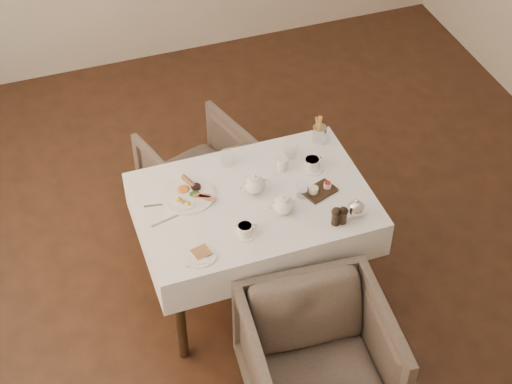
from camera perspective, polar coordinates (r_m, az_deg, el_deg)
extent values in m
plane|color=black|center=(5.04, 2.81, -4.51)|extent=(5.00, 5.00, 0.00)
cube|color=black|center=(4.33, -0.18, -0.79)|extent=(1.20, 0.80, 0.04)
cube|color=white|center=(4.39, -0.18, -1.56)|extent=(1.28, 0.88, 0.23)
cylinder|color=black|center=(4.74, -7.72, -2.77)|extent=(0.06, 0.06, 0.70)
cylinder|color=black|center=(4.96, 4.43, 0.21)|extent=(0.06, 0.06, 0.70)
cylinder|color=black|center=(4.30, -5.55, -9.00)|extent=(0.06, 0.06, 0.70)
cylinder|color=black|center=(4.54, 7.73, -5.37)|extent=(0.06, 0.06, 0.70)
imported|color=#473D34|center=(4.13, 4.52, -12.14)|extent=(0.79, 0.81, 0.68)
imported|color=#473D34|center=(5.17, -4.17, 1.49)|extent=(0.78, 0.79, 0.58)
cylinder|color=white|center=(4.33, -4.99, -0.25)|extent=(0.30, 0.30, 0.01)
ellipsoid|color=#C36323|center=(4.35, -5.30, 0.27)|extent=(0.07, 0.07, 0.03)
cylinder|color=brown|center=(4.39, -4.92, 0.78)|extent=(0.06, 0.11, 0.03)
cylinder|color=black|center=(4.35, -4.39, 0.37)|extent=(0.06, 0.06, 0.02)
cube|color=maroon|center=(4.30, -3.79, -0.35)|extent=(0.10, 0.09, 0.01)
ellipsoid|color=#264C19|center=(4.32, -4.50, -0.08)|extent=(0.06, 0.05, 0.02)
cylinder|color=white|center=(4.02, -4.09, -4.63)|extent=(0.17, 0.17, 0.01)
cube|color=brown|center=(4.02, -4.00, -4.40)|extent=(0.10, 0.10, 0.01)
cube|color=white|center=(4.00, -4.41, -4.87)|extent=(0.12, 0.10, 0.01)
cylinder|color=white|center=(4.46, 1.94, 2.08)|extent=(0.08, 0.08, 0.08)
cylinder|color=white|center=(4.11, -0.80, -3.01)|extent=(0.13, 0.13, 0.01)
cylinder|color=white|center=(4.09, -0.81, -2.71)|extent=(0.08, 0.08, 0.05)
cylinder|color=#A27349|center=(4.07, -0.81, -2.46)|extent=(0.07, 0.07, 0.00)
cylinder|color=white|center=(4.49, 4.07, 1.78)|extent=(0.14, 0.14, 0.01)
cylinder|color=white|center=(4.47, 4.09, 2.11)|extent=(0.11, 0.11, 0.06)
cylinder|color=#A27349|center=(4.45, 4.11, 2.38)|extent=(0.08, 0.08, 0.00)
cylinder|color=silver|center=(4.48, -2.11, 2.52)|extent=(0.09, 0.09, 0.10)
cylinder|color=silver|center=(4.30, 3.39, 0.15)|extent=(0.07, 0.07, 0.09)
cylinder|color=silver|center=(4.54, 2.55, 3.11)|extent=(0.08, 0.08, 0.10)
cube|color=black|center=(4.35, 4.67, 0.06)|extent=(0.20, 0.17, 0.02)
cylinder|color=white|center=(4.32, 4.21, 0.16)|extent=(0.05, 0.05, 0.03)
cylinder|color=maroon|center=(4.35, 5.22, 0.51)|extent=(0.04, 0.04, 0.03)
cylinder|color=silver|center=(4.66, 4.63, 4.24)|extent=(0.08, 0.08, 0.10)
cube|color=silver|center=(4.30, -6.89, -0.93)|extent=(0.19, 0.05, 0.00)
cube|color=silver|center=(4.21, -6.55, -2.07)|extent=(0.17, 0.05, 0.00)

